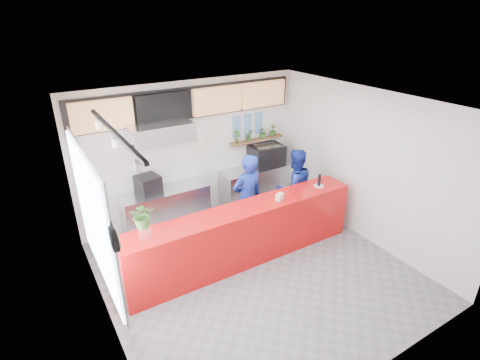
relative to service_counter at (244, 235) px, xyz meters
name	(u,v)px	position (x,y,z in m)	size (l,w,h in m)	color
floor	(256,271)	(0.00, -0.40, -0.55)	(5.00, 5.00, 0.00)	slate
ceiling	(259,105)	(0.00, -0.40, 2.45)	(5.00, 5.00, 0.00)	silver
wall_back	(192,151)	(0.00, 2.10, 0.95)	(5.00, 5.00, 0.00)	white
wall_left	(99,242)	(-2.50, -0.40, 0.95)	(5.00, 5.00, 0.00)	white
wall_right	(364,166)	(2.50, -0.40, 0.95)	(5.00, 5.00, 0.00)	white
service_counter	(244,235)	(0.00, 0.00, 0.00)	(4.50, 0.60, 1.10)	red
cream_band	(190,100)	(0.00, 2.09, 2.05)	(5.00, 0.02, 0.80)	beige
prep_bench	(166,209)	(-0.80, 1.80, -0.10)	(1.80, 0.60, 0.90)	#B2B5BA
panini_oven	(148,185)	(-1.12, 1.80, 0.54)	(0.43, 0.43, 0.38)	black
extraction_hood	(160,132)	(-0.80, 1.75, 1.60)	(1.20, 0.70, 0.35)	#B2B5BA
hood_lip	(161,142)	(-0.80, 1.75, 1.40)	(1.20, 0.70, 0.08)	#B2B5BA
right_bench	(257,185)	(1.50, 1.80, -0.10)	(1.80, 0.60, 0.90)	#B2B5BA
espresso_machine	(266,155)	(1.74, 1.80, 0.60)	(0.77, 0.55, 0.49)	black
espresso_tray	(267,146)	(1.74, 1.80, 0.83)	(0.56, 0.39, 0.05)	#A7AAAE
herb_shelf	(257,140)	(1.60, 2.00, 0.95)	(1.40, 0.18, 0.04)	brown
menu_board_far_left	(102,116)	(-1.75, 1.98, 2.00)	(1.10, 0.10, 0.55)	tan
menu_board_mid_left	(164,107)	(-0.59, 1.98, 2.00)	(1.10, 0.10, 0.55)	black
menu_board_mid_right	(217,100)	(0.57, 1.98, 2.00)	(1.10, 0.10, 0.55)	tan
menu_board_far_right	(263,94)	(1.73, 1.98, 2.00)	(1.10, 0.10, 0.55)	tan
soffit	(190,103)	(0.00, 2.06, 2.00)	(4.80, 0.04, 0.65)	black
window_pane	(94,219)	(-2.47, -0.10, 1.15)	(0.04, 2.20, 1.90)	silver
window_frame	(95,218)	(-2.45, -0.10, 1.15)	(0.03, 2.30, 2.00)	#B2B5BA
wall_clock_rim	(114,239)	(-2.46, -1.30, 1.50)	(0.30, 0.30, 0.05)	black
wall_clock_face	(117,238)	(-2.43, -1.30, 1.50)	(0.26, 0.26, 0.02)	white
track_rail	(114,132)	(-2.10, -0.40, 2.39)	(0.05, 2.40, 0.04)	black
dec_plate_a	(199,139)	(0.15, 2.07, 1.20)	(0.24, 0.24, 0.03)	silver
dec_plate_b	(211,141)	(0.45, 2.07, 1.10)	(0.24, 0.24, 0.03)	silver
dec_plate_c	(199,152)	(0.15, 2.07, 0.90)	(0.24, 0.24, 0.03)	silver
dec_plate_d	(213,130)	(0.50, 2.07, 1.35)	(0.24, 0.24, 0.03)	silver
photo_frame_a	(237,121)	(1.10, 2.08, 1.45)	(0.20, 0.02, 0.25)	#598CBF
photo_frame_b	(248,119)	(1.40, 2.08, 1.45)	(0.20, 0.02, 0.25)	#598CBF
photo_frame_c	(259,117)	(1.70, 2.08, 1.45)	(0.20, 0.02, 0.25)	#598CBF
photo_frame_d	(237,132)	(1.10, 2.08, 1.20)	(0.20, 0.02, 0.25)	#598CBF
photo_frame_e	(248,130)	(1.40, 2.08, 1.20)	(0.20, 0.02, 0.25)	#598CBF
photo_frame_f	(259,128)	(1.70, 2.08, 1.20)	(0.20, 0.02, 0.25)	#598CBF
staff_center	(247,198)	(0.45, 0.59, 0.36)	(0.66, 0.44, 1.82)	navy
staff_right	(294,188)	(1.59, 0.56, 0.30)	(0.83, 0.65, 1.71)	navy
herb_a	(236,137)	(1.05, 2.00, 1.12)	(0.16, 0.11, 0.31)	#305F21
herb_b	(249,135)	(1.39, 2.00, 1.11)	(0.15, 0.12, 0.28)	#305F21
herb_c	(263,132)	(1.78, 2.00, 1.11)	(0.25, 0.22, 0.28)	#305F21
herb_d	(273,130)	(2.05, 2.00, 1.11)	(0.15, 0.14, 0.27)	#305F21
glass_vase	(145,233)	(-1.79, -0.05, 0.67)	(0.20, 0.20, 0.24)	silver
basil_vase	(143,215)	(-1.79, -0.05, 0.97)	(0.37, 0.32, 0.41)	#305F21
napkin_holder	(280,197)	(0.71, -0.08, 0.61)	(0.15, 0.09, 0.13)	silver
white_plate	(319,186)	(1.72, -0.02, 0.56)	(0.19, 0.19, 0.01)	silver
pepper_mill	(319,180)	(1.72, -0.02, 0.68)	(0.06, 0.06, 0.24)	black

